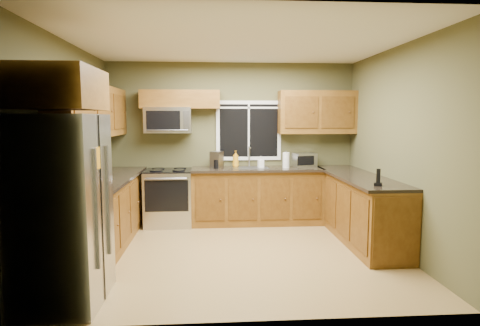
{
  "coord_description": "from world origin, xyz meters",
  "views": [
    {
      "loc": [
        -0.33,
        -5.1,
        1.76
      ],
      "look_at": [
        0.05,
        0.35,
        1.15
      ],
      "focal_mm": 30.0,
      "sensor_mm": 36.0,
      "label": 1
    }
  ],
  "objects": [
    {
      "name": "cordless_phone",
      "position": [
        1.69,
        -0.39,
        1.0
      ],
      "size": [
        0.13,
        0.13,
        0.21
      ],
      "color": "black",
      "rests_on": "countertop_peninsula"
    },
    {
      "name": "base_cabinets_back",
      "position": [
        0.42,
        1.5,
        0.45
      ],
      "size": [
        2.17,
        0.6,
        0.9
      ],
      "primitive_type": "cube",
      "color": "brown",
      "rests_on": "ground"
    },
    {
      "name": "floor",
      "position": [
        0.0,
        0.0,
        0.0
      ],
      "size": [
        4.2,
        4.2,
        0.0
      ],
      "primitive_type": "plane",
      "color": "olive",
      "rests_on": "ground"
    },
    {
      "name": "countertop_peninsula",
      "position": [
        1.78,
        0.55,
        0.92
      ],
      "size": [
        0.65,
        2.5,
        0.04
      ],
      "primitive_type": "cube",
      "color": "black",
      "rests_on": "base_cabinets_peninsula"
    },
    {
      "name": "coffee_maker",
      "position": [
        -0.26,
        1.49,
        1.07
      ],
      "size": [
        0.24,
        0.27,
        0.28
      ],
      "color": "slate",
      "rests_on": "countertop_back"
    },
    {
      "name": "window",
      "position": [
        0.3,
        1.78,
        1.55
      ],
      "size": [
        1.12,
        0.03,
        1.02
      ],
      "color": "white",
      "rests_on": "back_wall"
    },
    {
      "name": "right_wall",
      "position": [
        2.1,
        0.0,
        1.35
      ],
      "size": [
        0.0,
        3.6,
        3.6
      ],
      "primitive_type": "plane",
      "rotation": [
        1.57,
        0.0,
        -1.57
      ],
      "color": "#4E4C2C",
      "rests_on": "ground"
    },
    {
      "name": "soap_bottle_a",
      "position": [
        0.07,
        1.64,
        1.08
      ],
      "size": [
        0.14,
        0.14,
        0.28
      ],
      "primitive_type": "imported",
      "rotation": [
        0.0,
        0.0,
        -0.39
      ],
      "color": "#C58312",
      "rests_on": "countertop_back"
    },
    {
      "name": "upper_cabinets_back_left",
      "position": [
        -0.85,
        1.64,
        2.07
      ],
      "size": [
        1.3,
        0.33,
        0.3
      ],
      "primitive_type": "cube",
      "color": "brown",
      "rests_on": "back_wall"
    },
    {
      "name": "upper_cabinet_over_fridge",
      "position": [
        -1.74,
        -1.3,
        2.03
      ],
      "size": [
        0.72,
        0.9,
        0.38
      ],
      "primitive_type": "cube",
      "color": "brown",
      "rests_on": "left_wall"
    },
    {
      "name": "front_wall",
      "position": [
        0.0,
        -1.8,
        1.35
      ],
      "size": [
        4.2,
        0.0,
        4.2
      ],
      "primitive_type": "plane",
      "rotation": [
        -1.57,
        0.0,
        0.0
      ],
      "color": "#4E4C2C",
      "rests_on": "ground"
    },
    {
      "name": "microwave",
      "position": [
        -1.05,
        1.61,
        1.73
      ],
      "size": [
        0.76,
        0.41,
        0.42
      ],
      "color": "#B7B7BC",
      "rests_on": "back_wall"
    },
    {
      "name": "countertop_back",
      "position": [
        0.42,
        1.48,
        0.92
      ],
      "size": [
        2.17,
        0.65,
        0.04
      ],
      "primitive_type": "cube",
      "color": "black",
      "rests_on": "base_cabinets_back"
    },
    {
      "name": "refrigerator",
      "position": [
        -1.74,
        -1.3,
        0.9
      ],
      "size": [
        0.74,
        0.9,
        1.8
      ],
      "color": "#B7B7BC",
      "rests_on": "ground"
    },
    {
      "name": "ceiling",
      "position": [
        0.0,
        0.0,
        2.7
      ],
      "size": [
        4.2,
        4.2,
        0.0
      ],
      "primitive_type": "plane",
      "rotation": [
        3.14,
        0.0,
        0.0
      ],
      "color": "white",
      "rests_on": "back_wall"
    },
    {
      "name": "back_wall",
      "position": [
        0.0,
        1.8,
        1.35
      ],
      "size": [
        4.2,
        0.0,
        4.2
      ],
      "primitive_type": "plane",
      "rotation": [
        1.57,
        0.0,
        0.0
      ],
      "color": "#4E4C2C",
      "rests_on": "ground"
    },
    {
      "name": "range",
      "position": [
        -1.05,
        1.47,
        0.47
      ],
      "size": [
        0.76,
        0.69,
        0.94
      ],
      "color": "#B7B7BC",
      "rests_on": "ground"
    },
    {
      "name": "sink",
      "position": [
        0.3,
        1.49,
        0.95
      ],
      "size": [
        0.6,
        0.42,
        0.36
      ],
      "color": "slate",
      "rests_on": "countertop_back"
    },
    {
      "name": "base_cabinets_left",
      "position": [
        -1.8,
        0.48,
        0.45
      ],
      "size": [
        0.6,
        2.65,
        0.9
      ],
      "primitive_type": "cube",
      "color": "brown",
      "rests_on": "ground"
    },
    {
      "name": "soap_bottle_b",
      "position": [
        0.48,
        1.51,
        1.04
      ],
      "size": [
        0.1,
        0.11,
        0.19
      ],
      "primitive_type": "imported",
      "rotation": [
        0.0,
        0.0,
        0.23
      ],
      "color": "white",
      "rests_on": "countertop_back"
    },
    {
      "name": "left_wall",
      "position": [
        -2.1,
        0.0,
        1.35
      ],
      "size": [
        0.0,
        3.6,
        3.6
      ],
      "primitive_type": "plane",
      "rotation": [
        1.57,
        0.0,
        1.57
      ],
      "color": "#4E4C2C",
      "rests_on": "ground"
    },
    {
      "name": "upper_cabinets_left",
      "position": [
        -1.94,
        0.48,
        1.86
      ],
      "size": [
        0.33,
        2.65,
        0.72
      ],
      "primitive_type": "cube",
      "color": "brown",
      "rests_on": "left_wall"
    },
    {
      "name": "toaster_oven",
      "position": [
        1.23,
        1.62,
        1.06
      ],
      "size": [
        0.44,
        0.38,
        0.23
      ],
      "color": "#B7B7BC",
      "rests_on": "countertop_back"
    },
    {
      "name": "kettle",
      "position": [
        -0.3,
        1.65,
        1.05
      ],
      "size": [
        0.17,
        0.17,
        0.24
      ],
      "color": "#B7B7BC",
      "rests_on": "countertop_back"
    },
    {
      "name": "upper_cabinets_back_right",
      "position": [
        1.45,
        1.64,
        1.86
      ],
      "size": [
        1.3,
        0.33,
        0.72
      ],
      "primitive_type": "cube",
      "color": "brown",
      "rests_on": "back_wall"
    },
    {
      "name": "countertop_left",
      "position": [
        -1.78,
        0.48,
        0.92
      ],
      "size": [
        0.65,
        2.65,
        0.04
      ],
      "primitive_type": "cube",
      "color": "black",
      "rests_on": "base_cabinets_left"
    },
    {
      "name": "base_cabinets_peninsula",
      "position": [
        1.8,
        0.54,
        0.45
      ],
      "size": [
        0.6,
        2.52,
        0.9
      ],
      "color": "brown",
      "rests_on": "ground"
    },
    {
      "name": "paper_towel_roll",
      "position": [
        0.89,
        1.44,
        1.07
      ],
      "size": [
        0.11,
        0.11,
        0.28
      ],
      "color": "white",
      "rests_on": "countertop_back"
    }
  ]
}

